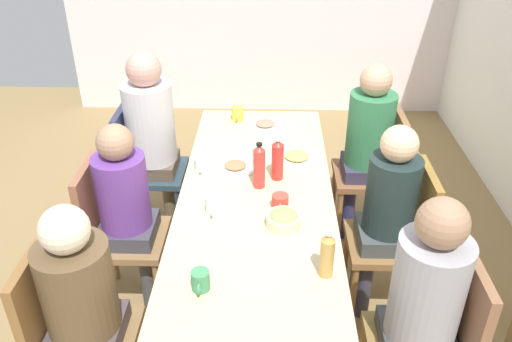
{
  "coord_description": "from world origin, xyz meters",
  "views": [
    {
      "loc": [
        2.29,
        0.07,
        2.24
      ],
      "look_at": [
        0.0,
        0.0,
        0.89
      ],
      "focal_mm": 36.67,
      "sensor_mm": 36.0,
      "label": 1
    }
  ],
  "objects_px": {
    "person_2": "(83,300)",
    "chair_5": "(114,228)",
    "chair_0": "(378,167)",
    "chair_2": "(69,330)",
    "bowl_0": "(283,219)",
    "plate_0": "(297,158)",
    "bottle_0": "(327,255)",
    "person_4": "(387,207)",
    "cup_4": "(202,164)",
    "person_5": "(127,204)",
    "plate_2": "(265,125)",
    "cup_1": "(213,205)",
    "dining_table": "(256,208)",
    "cup_0": "(280,202)",
    "bottle_1": "(259,166)",
    "person_3": "(422,301)",
    "person_0": "(367,138)",
    "plate_1": "(235,167)",
    "chair_3": "(436,338)",
    "cup_2": "(200,281)",
    "bottle_2": "(278,160)",
    "chair_4": "(400,234)",
    "cup_3": "(238,114)",
    "person_1": "(152,129)"
  },
  "relations": [
    {
      "from": "chair_4",
      "to": "bottle_0",
      "type": "bearing_deg",
      "value": -38.18
    },
    {
      "from": "dining_table",
      "to": "bowl_0",
      "type": "distance_m",
      "value": 0.32
    },
    {
      "from": "plate_1",
      "to": "bottle_1",
      "type": "relative_size",
      "value": 0.86
    },
    {
      "from": "chair_2",
      "to": "bowl_0",
      "type": "distance_m",
      "value": 1.07
    },
    {
      "from": "person_2",
      "to": "chair_5",
      "type": "height_order",
      "value": "person_2"
    },
    {
      "from": "dining_table",
      "to": "bottle_2",
      "type": "relative_size",
      "value": 8.8
    },
    {
      "from": "person_0",
      "to": "person_2",
      "type": "distance_m",
      "value": 2.0
    },
    {
      "from": "cup_4",
      "to": "bottle_0",
      "type": "xyz_separation_m",
      "value": [
        0.86,
        0.63,
        0.07
      ]
    },
    {
      "from": "chair_5",
      "to": "cup_0",
      "type": "xyz_separation_m",
      "value": [
        0.11,
        0.91,
        0.27
      ]
    },
    {
      "from": "dining_table",
      "to": "person_2",
      "type": "distance_m",
      "value": 1.0
    },
    {
      "from": "bowl_0",
      "to": "chair_0",
      "type": "bearing_deg",
      "value": 146.72
    },
    {
      "from": "person_0",
      "to": "person_5",
      "type": "relative_size",
      "value": 1.06
    },
    {
      "from": "person_4",
      "to": "chair_5",
      "type": "relative_size",
      "value": 1.28
    },
    {
      "from": "bottle_1",
      "to": "person_3",
      "type": "bearing_deg",
      "value": 39.68
    },
    {
      "from": "chair_0",
      "to": "cup_2",
      "type": "relative_size",
      "value": 8.02
    },
    {
      "from": "person_5",
      "to": "cup_1",
      "type": "xyz_separation_m",
      "value": [
        0.16,
        0.48,
        0.11
      ]
    },
    {
      "from": "person_0",
      "to": "cup_0",
      "type": "distance_m",
      "value": 1.01
    },
    {
      "from": "chair_2",
      "to": "bottle_0",
      "type": "relative_size",
      "value": 4.04
    },
    {
      "from": "person_2",
      "to": "chair_5",
      "type": "bearing_deg",
      "value": -172.78
    },
    {
      "from": "bottle_0",
      "to": "chair_0",
      "type": "bearing_deg",
      "value": 160.4
    },
    {
      "from": "person_4",
      "to": "plate_2",
      "type": "relative_size",
      "value": 5.05
    },
    {
      "from": "chair_3",
      "to": "cup_1",
      "type": "xyz_separation_m",
      "value": [
        -0.56,
        -0.99,
        0.28
      ]
    },
    {
      "from": "chair_0",
      "to": "person_2",
      "type": "height_order",
      "value": "person_2"
    },
    {
      "from": "chair_5",
      "to": "cup_0",
      "type": "bearing_deg",
      "value": 83.34
    },
    {
      "from": "person_5",
      "to": "plate_2",
      "type": "height_order",
      "value": "person_5"
    },
    {
      "from": "dining_table",
      "to": "cup_0",
      "type": "distance_m",
      "value": 0.2
    },
    {
      "from": "person_2",
      "to": "plate_1",
      "type": "height_order",
      "value": "person_2"
    },
    {
      "from": "cup_4",
      "to": "chair_5",
      "type": "bearing_deg",
      "value": -60.92
    },
    {
      "from": "person_0",
      "to": "chair_2",
      "type": "height_order",
      "value": "person_0"
    },
    {
      "from": "chair_2",
      "to": "person_5",
      "type": "height_order",
      "value": "person_5"
    },
    {
      "from": "chair_0",
      "to": "bowl_0",
      "type": "bearing_deg",
      "value": -33.28
    },
    {
      "from": "chair_0",
      "to": "bowl_0",
      "type": "relative_size",
      "value": 5.4
    },
    {
      "from": "plate_1",
      "to": "bowl_0",
      "type": "relative_size",
      "value": 1.35
    },
    {
      "from": "plate_0",
      "to": "bottle_0",
      "type": "distance_m",
      "value": 1.0
    },
    {
      "from": "dining_table",
      "to": "plate_2",
      "type": "bearing_deg",
      "value": 177.53
    },
    {
      "from": "plate_0",
      "to": "chair_2",
      "type": "bearing_deg",
      "value": -42.15
    },
    {
      "from": "person_1",
      "to": "person_5",
      "type": "height_order",
      "value": "person_1"
    },
    {
      "from": "plate_0",
      "to": "cup_0",
      "type": "bearing_deg",
      "value": -11.56
    },
    {
      "from": "cup_4",
      "to": "person_4",
      "type": "bearing_deg",
      "value": 75.43
    },
    {
      "from": "person_4",
      "to": "bowl_0",
      "type": "xyz_separation_m",
      "value": [
        0.26,
        -0.55,
        0.1
      ]
    },
    {
      "from": "chair_2",
      "to": "bottle_1",
      "type": "distance_m",
      "value": 1.19
    },
    {
      "from": "chair_2",
      "to": "chair_4",
      "type": "bearing_deg",
      "value": 114.81
    },
    {
      "from": "cup_4",
      "to": "chair_4",
      "type": "bearing_deg",
      "value": 76.62
    },
    {
      "from": "chair_0",
      "to": "bottle_2",
      "type": "bearing_deg",
      "value": -51.03
    },
    {
      "from": "dining_table",
      "to": "cup_1",
      "type": "height_order",
      "value": "cup_1"
    },
    {
      "from": "plate_1",
      "to": "bowl_0",
      "type": "bearing_deg",
      "value": 26.48
    },
    {
      "from": "chair_3",
      "to": "bottle_1",
      "type": "height_order",
      "value": "bottle_1"
    },
    {
      "from": "person_1",
      "to": "chair_2",
      "type": "bearing_deg",
      "value": -3.52
    },
    {
      "from": "person_0",
      "to": "cup_3",
      "type": "distance_m",
      "value": 0.87
    },
    {
      "from": "bottle_1",
      "to": "bottle_2",
      "type": "distance_m",
      "value": 0.13
    }
  ]
}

